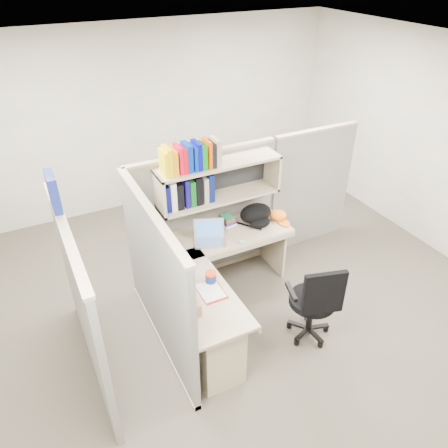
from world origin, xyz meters
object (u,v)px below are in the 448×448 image
desk (217,313)px  laptop (210,234)px  backpack (258,215)px  task_chair (312,313)px  snack_canister (211,277)px

desk → laptop: laptop is taller
desk → laptop: (0.28, 0.76, 0.41)m
backpack → task_chair: 1.30m
desk → backpack: size_ratio=4.43×
task_chair → snack_canister: bearing=151.0°
desk → laptop: bearing=69.7°
laptop → backpack: bearing=29.4°
task_chair → laptop: bearing=119.8°
laptop → backpack: size_ratio=0.86×
snack_canister → task_chair: bearing=-29.0°
desk → snack_canister: 0.38m
desk → backpack: 1.34m
laptop → snack_canister: 0.66m
laptop → desk: bearing=-89.5°
backpack → snack_canister: size_ratio=3.52×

